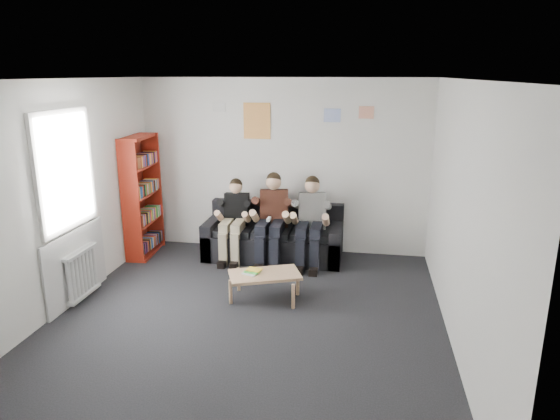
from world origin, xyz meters
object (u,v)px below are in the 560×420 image
(sofa, at_px, (274,239))
(bookshelf, at_px, (143,196))
(person_right, at_px, (310,222))
(person_left, at_px, (234,220))
(coffee_table, at_px, (265,277))
(person_middle, at_px, (272,220))

(sofa, height_order, bookshelf, bookshelf)
(bookshelf, distance_m, person_right, 2.61)
(person_left, xyz_separation_m, person_right, (1.16, -0.00, 0.03))
(bookshelf, height_order, person_left, bookshelf)
(bookshelf, bearing_deg, coffee_table, -35.85)
(person_middle, bearing_deg, bookshelf, 170.65)
(coffee_table, xyz_separation_m, person_left, (-0.74, 1.32, 0.31))
(person_middle, distance_m, person_right, 0.58)
(bookshelf, relative_size, person_right, 1.43)
(bookshelf, bearing_deg, person_right, -4.69)
(coffee_table, distance_m, person_left, 1.55)
(person_left, distance_m, person_right, 1.16)
(person_left, bearing_deg, bookshelf, 175.11)
(sofa, xyz_separation_m, person_right, (0.58, -0.20, 0.35))
(sofa, xyz_separation_m, person_middle, (0.00, -0.20, 0.37))
(person_middle, bearing_deg, coffee_table, -92.61)
(bookshelf, xyz_separation_m, person_middle, (2.02, 0.01, -0.27))
(sofa, height_order, person_middle, person_middle)
(sofa, bearing_deg, person_right, -18.59)
(coffee_table, relative_size, person_middle, 0.65)
(coffee_table, bearing_deg, person_middle, 97.07)
(sofa, xyz_separation_m, bookshelf, (-2.02, -0.21, 0.64))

